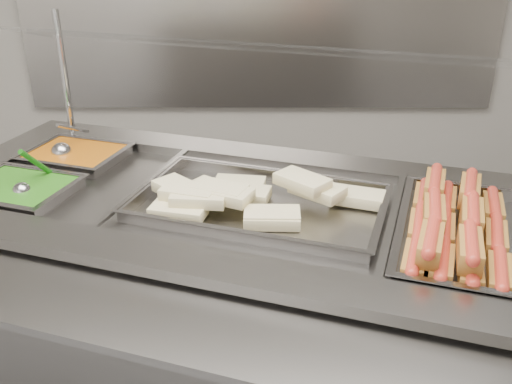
{
  "coord_description": "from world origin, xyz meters",
  "views": [
    {
      "loc": [
        -0.02,
        -1.21,
        1.71
      ],
      "look_at": [
        -0.03,
        0.33,
        0.98
      ],
      "focal_mm": 40.0,
      "sensor_mm": 36.0,
      "label": 1
    }
  ],
  "objects_px": {
    "pan_wraps": "(259,208)",
    "ladle": "(62,151)",
    "steam_counter": "(241,323)",
    "sneeze_guard": "(263,53)",
    "serving_spoon": "(25,186)",
    "pan_hotdogs": "(468,245)"
  },
  "relations": [
    {
      "from": "steam_counter",
      "to": "sneeze_guard",
      "type": "xyz_separation_m",
      "value": [
        0.07,
        0.22,
        0.87
      ]
    },
    {
      "from": "steam_counter",
      "to": "sneeze_guard",
      "type": "relative_size",
      "value": 1.23
    },
    {
      "from": "steam_counter",
      "to": "serving_spoon",
      "type": "height_order",
      "value": "serving_spoon"
    },
    {
      "from": "pan_wraps",
      "to": "ladle",
      "type": "relative_size",
      "value": 3.99
    },
    {
      "from": "ladle",
      "to": "serving_spoon",
      "type": "distance_m",
      "value": 0.31
    },
    {
      "from": "sneeze_guard",
      "to": "ladle",
      "type": "bearing_deg",
      "value": 169.17
    },
    {
      "from": "sneeze_guard",
      "to": "pan_wraps",
      "type": "height_order",
      "value": "sneeze_guard"
    },
    {
      "from": "steam_counter",
      "to": "pan_wraps",
      "type": "bearing_deg",
      "value": -18.15
    },
    {
      "from": "serving_spoon",
      "to": "steam_counter",
      "type": "bearing_deg",
      "value": -4.46
    },
    {
      "from": "steam_counter",
      "to": "ladle",
      "type": "bearing_deg",
      "value": 151.05
    },
    {
      "from": "ladle",
      "to": "steam_counter",
      "type": "bearing_deg",
      "value": -28.95
    },
    {
      "from": "steam_counter",
      "to": "ladle",
      "type": "distance_m",
      "value": 0.89
    },
    {
      "from": "ladle",
      "to": "serving_spoon",
      "type": "height_order",
      "value": "serving_spoon"
    },
    {
      "from": "pan_wraps",
      "to": "ladle",
      "type": "height_order",
      "value": "ladle"
    },
    {
      "from": "sneeze_guard",
      "to": "serving_spoon",
      "type": "distance_m",
      "value": 0.85
    },
    {
      "from": "steam_counter",
      "to": "sneeze_guard",
      "type": "height_order",
      "value": "sneeze_guard"
    },
    {
      "from": "pan_hotdogs",
      "to": "pan_wraps",
      "type": "bearing_deg",
      "value": 161.85
    },
    {
      "from": "steam_counter",
      "to": "sneeze_guard",
      "type": "bearing_deg",
      "value": 71.85
    },
    {
      "from": "sneeze_guard",
      "to": "pan_wraps",
      "type": "xyz_separation_m",
      "value": [
        -0.01,
        -0.24,
        -0.42
      ]
    },
    {
      "from": "pan_hotdogs",
      "to": "ladle",
      "type": "relative_size",
      "value": 3.26
    },
    {
      "from": "sneeze_guard",
      "to": "pan_hotdogs",
      "type": "height_order",
      "value": "sneeze_guard"
    },
    {
      "from": "pan_hotdogs",
      "to": "serving_spoon",
      "type": "bearing_deg",
      "value": 168.74
    }
  ]
}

